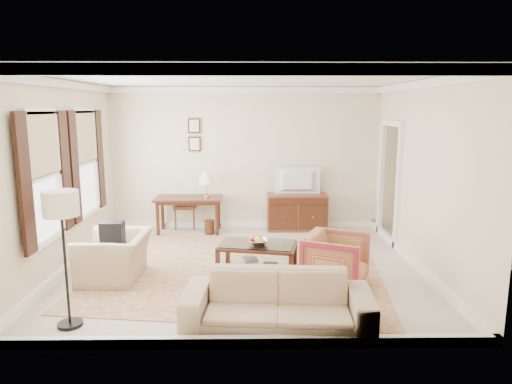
{
  "coord_description": "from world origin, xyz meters",
  "views": [
    {
      "loc": [
        0.11,
        -6.87,
        2.47
      ],
      "look_at": [
        0.2,
        0.3,
        1.15
      ],
      "focal_mm": 32.0,
      "sensor_mm": 36.0,
      "label": 1
    }
  ],
  "objects_px": {
    "striped_armchair": "(336,258)",
    "club_armchair": "(114,249)",
    "sideboard": "(297,212)",
    "coffee_table": "(258,250)",
    "tv": "(298,172)",
    "sofa": "(278,293)",
    "writing_desk": "(189,203)"
  },
  "relations": [
    {
      "from": "striped_armchair",
      "to": "club_armchair",
      "type": "height_order",
      "value": "club_armchair"
    },
    {
      "from": "striped_armchair",
      "to": "sideboard",
      "type": "bearing_deg",
      "value": 29.03
    },
    {
      "from": "coffee_table",
      "to": "club_armchair",
      "type": "bearing_deg",
      "value": -175.11
    },
    {
      "from": "coffee_table",
      "to": "striped_armchair",
      "type": "distance_m",
      "value": 1.19
    },
    {
      "from": "tv",
      "to": "striped_armchair",
      "type": "xyz_separation_m",
      "value": [
        0.24,
        -3.01,
        -0.78
      ]
    },
    {
      "from": "club_armchair",
      "to": "sofa",
      "type": "xyz_separation_m",
      "value": [
        2.28,
        -1.53,
        -0.04
      ]
    },
    {
      "from": "writing_desk",
      "to": "sofa",
      "type": "height_order",
      "value": "sofa"
    },
    {
      "from": "sofa",
      "to": "sideboard",
      "type": "bearing_deg",
      "value": 85.35
    },
    {
      "from": "sideboard",
      "to": "sofa",
      "type": "height_order",
      "value": "sofa"
    },
    {
      "from": "tv",
      "to": "club_armchair",
      "type": "xyz_separation_m",
      "value": [
        -2.93,
        -2.7,
        -0.74
      ]
    },
    {
      "from": "striped_armchair",
      "to": "sofa",
      "type": "height_order",
      "value": "sofa"
    },
    {
      "from": "writing_desk",
      "to": "coffee_table",
      "type": "height_order",
      "value": "writing_desk"
    },
    {
      "from": "coffee_table",
      "to": "sofa",
      "type": "bearing_deg",
      "value": -83.4
    },
    {
      "from": "sideboard",
      "to": "tv",
      "type": "xyz_separation_m",
      "value": [
        0.0,
        -0.02,
        0.82
      ]
    },
    {
      "from": "writing_desk",
      "to": "striped_armchair",
      "type": "distance_m",
      "value": 3.76
    },
    {
      "from": "writing_desk",
      "to": "sideboard",
      "type": "bearing_deg",
      "value": 4.32
    },
    {
      "from": "writing_desk",
      "to": "sofa",
      "type": "xyz_separation_m",
      "value": [
        1.54,
        -4.09,
        -0.19
      ]
    },
    {
      "from": "writing_desk",
      "to": "sofa",
      "type": "distance_m",
      "value": 4.37
    },
    {
      "from": "striped_armchair",
      "to": "coffee_table",
      "type": "bearing_deg",
      "value": 90.38
    },
    {
      "from": "sofa",
      "to": "club_armchair",
      "type": "bearing_deg",
      "value": 150.14
    },
    {
      "from": "coffee_table",
      "to": "sofa",
      "type": "relative_size",
      "value": 0.58
    },
    {
      "from": "sideboard",
      "to": "writing_desk",
      "type": "bearing_deg",
      "value": -175.68
    },
    {
      "from": "tv",
      "to": "striped_armchair",
      "type": "relative_size",
      "value": 1.08
    },
    {
      "from": "tv",
      "to": "sofa",
      "type": "distance_m",
      "value": 4.36
    },
    {
      "from": "writing_desk",
      "to": "club_armchair",
      "type": "relative_size",
      "value": 1.26
    },
    {
      "from": "coffee_table",
      "to": "club_armchair",
      "type": "distance_m",
      "value": 2.09
    },
    {
      "from": "sideboard",
      "to": "club_armchair",
      "type": "distance_m",
      "value": 4.0
    },
    {
      "from": "tv",
      "to": "coffee_table",
      "type": "relative_size",
      "value": 0.72
    },
    {
      "from": "writing_desk",
      "to": "sofa",
      "type": "bearing_deg",
      "value": -69.36
    },
    {
      "from": "sideboard",
      "to": "sofa",
      "type": "bearing_deg",
      "value": -98.69
    },
    {
      "from": "writing_desk",
      "to": "sideboard",
      "type": "relative_size",
      "value": 1.08
    },
    {
      "from": "coffee_table",
      "to": "club_armchair",
      "type": "relative_size",
      "value": 1.19
    }
  ]
}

